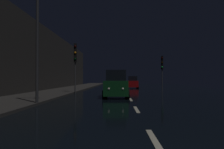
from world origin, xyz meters
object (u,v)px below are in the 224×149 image
Objects in this scene: traffic_light_far_right at (162,65)px; car_approaching_headlights at (116,85)px; traffic_light_far_left at (75,57)px; car_distant_taillights at (133,83)px; streetlamp_overhead at (45,19)px.

traffic_light_far_right is 1.09× the size of car_approaching_headlights.
car_approaching_headlights is (-6.32, -13.43, -2.41)m from traffic_light_far_right.
traffic_light_far_left reaches higher than car_approaching_headlights.
traffic_light_far_right is at bearing 154.79° from car_approaching_headlights.
car_approaching_headlights is at bearing 172.12° from car_distant_taillights.
streetlamp_overhead reaches higher than traffic_light_far_left.
streetlamp_overhead reaches higher than traffic_light_far_right.
traffic_light_far_left reaches higher than traffic_light_far_right.
car_distant_taillights is (6.36, 22.91, -4.02)m from streetlamp_overhead.
streetlamp_overhead is (-10.27, -18.90, 1.48)m from traffic_light_far_right.
streetlamp_overhead is (0.25, -9.86, 1.19)m from traffic_light_far_left.
traffic_light_far_right is 13.86m from traffic_light_far_left.
traffic_light_far_left is at bearing 153.16° from car_distant_taillights.
traffic_light_far_right is 21.55m from streetlamp_overhead.
car_distant_taillights is (6.60, 13.05, -2.83)m from traffic_light_far_left.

